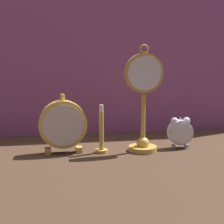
# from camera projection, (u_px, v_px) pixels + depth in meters

# --- Properties ---
(ground_plane) EXTENTS (4.00, 4.00, 0.00)m
(ground_plane) POSITION_uv_depth(u_px,v_px,m) (116.00, 157.00, 1.14)
(ground_plane) COLOR #422D1E
(fabric_backdrop_drape) EXTENTS (1.39, 0.01, 0.57)m
(fabric_backdrop_drape) POSITION_uv_depth(u_px,v_px,m) (101.00, 59.00, 1.41)
(fabric_backdrop_drape) COLOR #8E4C7F
(fabric_backdrop_drape) RESTS_ON ground_plane
(pocket_watch_on_stand) EXTENTS (0.12, 0.09, 0.34)m
(pocket_watch_on_stand) POSITION_uv_depth(u_px,v_px,m) (143.00, 103.00, 1.17)
(pocket_watch_on_stand) COLOR gold
(pocket_watch_on_stand) RESTS_ON ground_plane
(alarm_clock_twin_bell) EXTENTS (0.08, 0.03, 0.10)m
(alarm_clock_twin_bell) POSITION_uv_depth(u_px,v_px,m) (180.00, 131.00, 1.23)
(alarm_clock_twin_bell) COLOR silver
(alarm_clock_twin_bell) RESTS_ON ground_plane
(mantel_clock_silver) EXTENTS (0.15, 0.04, 0.19)m
(mantel_clock_silver) POSITION_uv_depth(u_px,v_px,m) (63.00, 125.00, 1.16)
(mantel_clock_silver) COLOR gold
(mantel_clock_silver) RESTS_ON ground_plane
(brass_candlestick) EXTENTS (0.04, 0.04, 0.15)m
(brass_candlestick) POSITION_uv_depth(u_px,v_px,m) (102.00, 137.00, 1.18)
(brass_candlestick) COLOR gold
(brass_candlestick) RESTS_ON ground_plane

